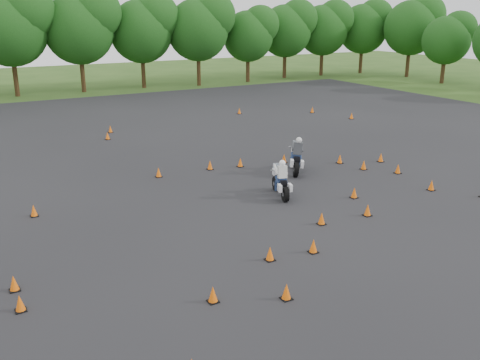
{
  "coord_description": "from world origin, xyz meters",
  "views": [
    {
      "loc": [
        -10.15,
        -13.89,
        7.7
      ],
      "look_at": [
        0.0,
        4.0,
        1.2
      ],
      "focal_mm": 40.0,
      "sensor_mm": 36.0,
      "label": 1
    }
  ],
  "objects": [
    {
      "name": "asphalt_pad",
      "position": [
        0.0,
        6.0,
        0.01
      ],
      "size": [
        62.0,
        62.0,
        0.0
      ],
      "primitive_type": "plane",
      "color": "black",
      "rests_on": "ground"
    },
    {
      "name": "rider_grey",
      "position": [
        4.88,
        7.12,
        0.92
      ],
      "size": [
        1.83,
        2.41,
        1.83
      ],
      "primitive_type": null,
      "rotation": [
        0.0,
        0.0,
        1.04
      ],
      "color": "#37393D",
      "rests_on": "ground"
    },
    {
      "name": "ground",
      "position": [
        0.0,
        0.0,
        0.0
      ],
      "size": [
        140.0,
        140.0,
        0.0
      ],
      "primitive_type": "plane",
      "color": "#2D5119",
      "rests_on": "ground"
    },
    {
      "name": "treeline",
      "position": [
        3.16,
        35.58,
        4.67
      ],
      "size": [
        87.1,
        32.44,
        10.77
      ],
      "color": "#184513",
      "rests_on": "ground"
    },
    {
      "name": "traffic_cones",
      "position": [
        -0.6,
        5.22,
        0.23
      ],
      "size": [
        36.64,
        31.71,
        0.45
      ],
      "color": "#F5630A",
      "rests_on": "asphalt_pad"
    },
    {
      "name": "rider_white",
      "position": [
        2.27,
        4.44,
        0.84
      ],
      "size": [
        1.3,
        2.26,
        1.67
      ],
      "primitive_type": null,
      "rotation": [
        0.0,
        0.0,
        1.26
      ],
      "color": "silver",
      "rests_on": "ground"
    }
  ]
}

